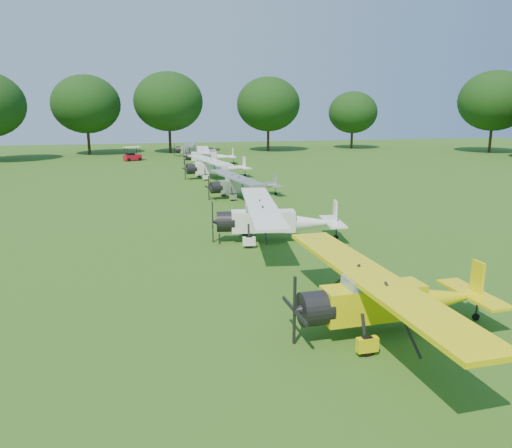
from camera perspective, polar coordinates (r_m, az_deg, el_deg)
The scene contains 9 objects.
ground at distance 28.42m, azimuth 2.19°, elevation -1.73°, with size 160.00×160.00×0.00m, color #295214.
tree_belt at distance 28.78m, azimuth 9.34°, elevation 14.45°, with size 137.36×130.27×14.52m.
aircraft_2 at distance 17.12m, azimuth 14.86°, elevation -7.84°, with size 7.14×11.35×2.24m.
aircraft_3 at distance 27.73m, azimuth 1.94°, elevation 0.75°, with size 7.40×11.72×2.30m.
aircraft_4 at distance 41.30m, azimuth -1.63°, elevation 4.62°, with size 6.32×10.01×1.97m.
aircraft_5 at distance 52.88m, azimuth -4.77°, elevation 6.62°, with size 7.06×11.17×2.19m.
aircraft_6 at distance 65.96m, azimuth -5.53°, elevation 7.89°, with size 6.87×10.92×2.14m.
aircraft_7 at distance 77.09m, azimuth -7.11°, elevation 8.57°, with size 6.51×10.31×2.02m.
golf_cart at distance 72.16m, azimuth -13.97°, elevation 7.54°, with size 2.60×2.11×1.94m.
Camera 1 is at (-7.37, -26.45, 7.34)m, focal length 35.00 mm.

